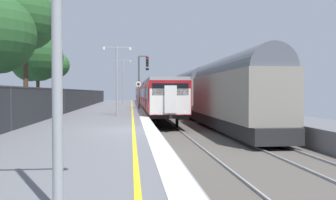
{
  "coord_description": "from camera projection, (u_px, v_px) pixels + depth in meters",
  "views": [
    {
      "loc": [
        -0.45,
        -15.14,
        1.62
      ],
      "look_at": [
        1.9,
        7.04,
        1.13
      ],
      "focal_mm": 37.37,
      "sensor_mm": 36.0,
      "label": 1
    }
  ],
  "objects": [
    {
      "name": "platform_lamp_far",
      "position": [
        123.0,
        78.0,
        43.89
      ],
      "size": [
        2.0,
        0.2,
        5.75
      ],
      "color": "#93999E",
      "rests_on": "ground"
    },
    {
      "name": "signal_gantry",
      "position": [
        141.0,
        76.0,
        35.58
      ],
      "size": [
        1.1,
        0.24,
        5.35
      ],
      "color": "#47474C",
      "rests_on": "ground"
    },
    {
      "name": "background_tree_left",
      "position": [
        35.0,
        58.0,
        30.15
      ],
      "size": [
        4.37,
        4.33,
        6.91
      ],
      "color": "#473323",
      "rests_on": "ground"
    },
    {
      "name": "commuter_train_at_platform",
      "position": [
        148.0,
        95.0,
        54.23
      ],
      "size": [
        2.83,
        63.83,
        3.81
      ],
      "color": "maroon",
      "rests_on": "ground"
    },
    {
      "name": "background_tree_right",
      "position": [
        57.0,
        66.0,
        38.99
      ],
      "size": [
        2.81,
        2.81,
        6.09
      ],
      "color": "#473323",
      "rests_on": "ground"
    },
    {
      "name": "freight_train_adjacent_track",
      "position": [
        206.0,
        91.0,
        30.51
      ],
      "size": [
        2.6,
        30.45,
        4.92
      ],
      "color": "#232326",
      "rests_on": "ground"
    },
    {
      "name": "background_tree_centre",
      "position": [
        24.0,
        21.0,
        24.19
      ],
      "size": [
        4.32,
        4.32,
        8.85
      ],
      "color": "#473323",
      "rests_on": "ground"
    },
    {
      "name": "platform_back_fence",
      "position": [
        11.0,
        108.0,
        14.54
      ],
      "size": [
        0.07,
        99.0,
        1.89
      ],
      "color": "#282B2D",
      "rests_on": "ground"
    },
    {
      "name": "platform_lamp_mid",
      "position": [
        117.0,
        74.0,
        24.25
      ],
      "size": [
        2.0,
        0.2,
        4.84
      ],
      "color": "#93999E",
      "rests_on": "ground"
    },
    {
      "name": "ground",
      "position": [
        201.0,
        143.0,
        15.43
      ],
      "size": [
        17.4,
        110.0,
        1.21
      ],
      "color": "slate"
    },
    {
      "name": "speed_limit_sign",
      "position": [
        138.0,
        91.0,
        33.33
      ],
      "size": [
        0.59,
        0.08,
        2.7
      ],
      "color": "#59595B",
      "rests_on": "ground"
    }
  ]
}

